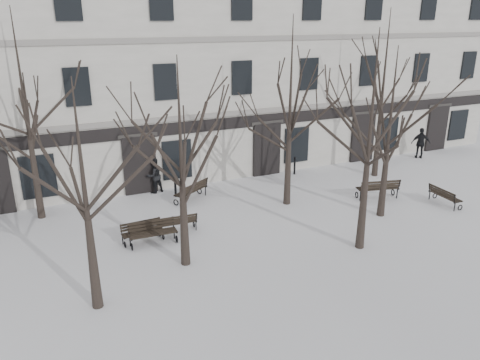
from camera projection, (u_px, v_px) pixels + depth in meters
ground at (280, 246)px, 17.90m from camera, size 100.00×100.00×0.00m
building at (175, 68)px, 27.23m from camera, size 40.40×10.20×11.40m
tree_0 at (82, 172)px, 12.78m from camera, size 4.82×4.82×6.88m
tree_1 at (180, 141)px, 15.17m from camera, size 5.06×5.06×7.23m
tree_2 at (371, 118)px, 16.21m from camera, size 5.60×5.60×8.00m
tree_3 at (391, 114)px, 19.24m from camera, size 5.09×5.09×7.27m
tree_4 at (23, 92)px, 18.72m from camera, size 6.12×6.12×8.74m
tree_5 at (291, 91)px, 20.31m from camera, size 5.91×5.91×8.44m
tree_6 at (384, 75)px, 24.14m from camera, size 6.15×6.15×8.78m
bench_0 at (153, 232)px, 17.96m from camera, size 1.85×0.73×0.92m
bench_1 at (177, 222)px, 18.95m from camera, size 1.64×0.66×0.81m
bench_2 at (378, 188)px, 22.44m from camera, size 2.10×1.17×1.01m
bench_3 at (142, 231)px, 18.18m from camera, size 1.64×0.67×0.81m
bench_4 at (192, 190)px, 22.22m from camera, size 1.94×1.59×0.96m
bench_5 at (444, 196)px, 21.74m from camera, size 0.72×1.71×0.84m
bollard_a at (175, 186)px, 22.72m from camera, size 0.14×0.14×1.06m
bollard_b at (295, 165)px, 25.96m from camera, size 0.13×0.13×1.02m
pedestrian_b at (155, 192)px, 23.44m from camera, size 1.04×0.92×1.78m
pedestrian_c at (419, 158)px, 29.16m from camera, size 1.19×0.99×1.90m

